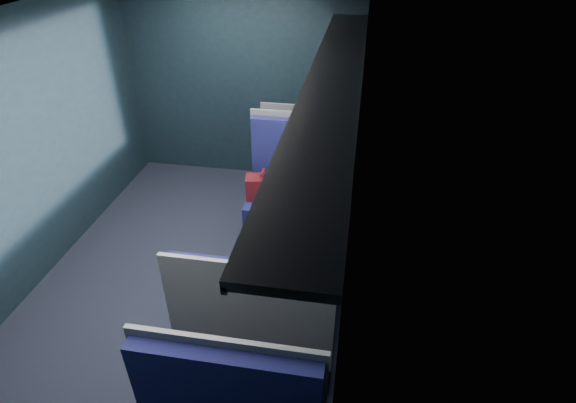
% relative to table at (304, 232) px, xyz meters
% --- Properties ---
extents(ground, '(2.80, 4.20, 0.01)m').
position_rel_table_xyz_m(ground, '(-1.03, 0.00, -0.67)').
color(ground, black).
extents(room_shell, '(3.00, 4.40, 2.40)m').
position_rel_table_xyz_m(room_shell, '(-1.01, 0.00, 0.81)').
color(room_shell, black).
rests_on(room_shell, ground).
extents(table, '(0.62, 1.00, 0.74)m').
position_rel_table_xyz_m(table, '(0.00, 0.00, 0.00)').
color(table, '#54565E').
rests_on(table, ground).
extents(seat_bay_near, '(1.04, 0.62, 1.26)m').
position_rel_table_xyz_m(seat_bay_near, '(-0.20, 0.87, -0.24)').
color(seat_bay_near, '#0C0C36').
rests_on(seat_bay_near, ground).
extents(seat_bay_far, '(1.04, 0.62, 1.26)m').
position_rel_table_xyz_m(seat_bay_far, '(-0.18, -0.87, -0.25)').
color(seat_bay_far, '#0C0C36').
rests_on(seat_bay_far, ground).
extents(seat_row_front, '(1.04, 0.51, 1.16)m').
position_rel_table_xyz_m(seat_row_front, '(-0.18, 1.80, -0.25)').
color(seat_row_front, '#0C0C36').
rests_on(seat_row_front, ground).
extents(man, '(0.53, 0.56, 1.32)m').
position_rel_table_xyz_m(man, '(0.07, 0.70, 0.06)').
color(man, black).
rests_on(man, ground).
extents(woman, '(0.53, 0.56, 1.32)m').
position_rel_table_xyz_m(woman, '(0.07, -0.71, 0.06)').
color(woman, black).
rests_on(woman, ground).
extents(papers, '(0.74, 0.92, 0.01)m').
position_rel_table_xyz_m(papers, '(-0.08, -0.07, 0.08)').
color(papers, white).
rests_on(papers, table).
extents(laptop, '(0.23, 0.31, 0.23)m').
position_rel_table_xyz_m(laptop, '(0.24, 0.10, 0.14)').
color(laptop, silver).
rests_on(laptop, table).
extents(bottle_small, '(0.07, 0.07, 0.24)m').
position_rel_table_xyz_m(bottle_small, '(0.25, 0.32, 0.18)').
color(bottle_small, silver).
rests_on(bottle_small, table).
extents(cup, '(0.08, 0.08, 0.10)m').
position_rel_table_xyz_m(cup, '(0.18, 0.44, 0.13)').
color(cup, white).
rests_on(cup, table).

